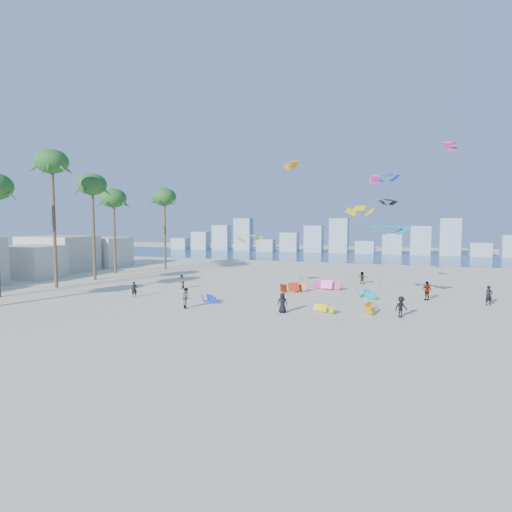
% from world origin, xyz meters
% --- Properties ---
extents(ground, '(220.00, 220.00, 0.00)m').
position_xyz_m(ground, '(0.00, 0.00, 0.00)').
color(ground, beige).
rests_on(ground, ground).
extents(ocean, '(220.00, 220.00, 0.00)m').
position_xyz_m(ocean, '(0.00, 72.00, 0.01)').
color(ocean, navy).
rests_on(ocean, ground).
extents(kitesurfer_near, '(0.70, 0.68, 1.62)m').
position_xyz_m(kitesurfer_near, '(-9.75, 13.70, 0.81)').
color(kitesurfer_near, black).
rests_on(kitesurfer_near, ground).
extents(kitesurfer_mid, '(1.16, 1.15, 1.88)m').
position_xyz_m(kitesurfer_mid, '(-1.84, 10.33, 0.94)').
color(kitesurfer_mid, gray).
rests_on(kitesurfer_mid, ground).
extents(kitesurfers_far, '(33.22, 20.89, 1.92)m').
position_xyz_m(kitesurfers_far, '(12.35, 19.48, 0.88)').
color(kitesurfers_far, black).
rests_on(kitesurfers_far, ground).
extents(grounded_kites, '(17.30, 13.78, 1.03)m').
position_xyz_m(grounded_kites, '(8.67, 19.70, 0.45)').
color(grounded_kites, '#0D2CEB').
rests_on(grounded_kites, ground).
extents(flying_kites, '(35.52, 32.45, 18.60)m').
position_xyz_m(flying_kites, '(14.39, 24.98, 11.65)').
color(flying_kites, '#DAD40B').
rests_on(flying_kites, ground).
extents(palm_row, '(8.25, 44.80, 16.32)m').
position_xyz_m(palm_row, '(-22.07, 16.16, 11.81)').
color(palm_row, brown).
rests_on(palm_row, ground).
extents(beachfront_buildings, '(11.50, 43.00, 6.00)m').
position_xyz_m(beachfront_buildings, '(-33.69, 20.82, 2.67)').
color(beachfront_buildings, beige).
rests_on(beachfront_buildings, ground).
extents(distant_skyline, '(85.00, 3.00, 8.40)m').
position_xyz_m(distant_skyline, '(-1.19, 82.00, 3.09)').
color(distant_skyline, '#9EADBF').
rests_on(distant_skyline, ground).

